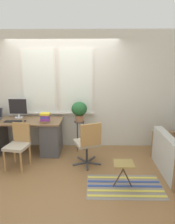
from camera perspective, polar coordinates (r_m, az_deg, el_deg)
name	(u,v)px	position (r m, az deg, el deg)	size (l,w,h in m)	color
ground_plane	(60,159)	(4.39, -7.79, -13.27)	(14.00, 14.00, 0.00)	olive
wall_back_with_window	(63,91)	(4.72, -6.97, 6.08)	(9.00, 0.12, 2.70)	silver
desk	(22,135)	(4.75, -18.13, -6.35)	(1.80, 0.70, 0.76)	brown
monitor	(18,108)	(4.79, -19.21, 1.13)	(0.42, 0.19, 0.45)	silver
keyboard	(13,121)	(4.56, -20.50, -2.53)	(0.36, 0.13, 0.02)	black
mouse	(25,121)	(4.50, -17.40, -2.39)	(0.04, 0.07, 0.03)	black
book_stack	(45,118)	(4.29, -12.00, -1.56)	(0.22, 0.17, 0.21)	olive
desk_chair_wooden	(18,144)	(4.13, -19.18, -8.61)	(0.46, 0.47, 0.85)	#B2844C
office_chair_swivel	(88,142)	(3.94, 0.15, -8.67)	(0.58, 0.58, 0.91)	#47474C
plant_stand	(79,126)	(4.54, -2.31, -3.99)	(0.23, 0.23, 0.71)	#333338
potted_plant	(79,110)	(4.44, -2.36, 0.60)	(0.35, 0.35, 0.45)	#9E6B4C
floor_rug_striped	(125,186)	(3.59, 10.54, -20.13)	(1.26, 0.69, 0.01)	gray
folding_stool	(123,166)	(3.38, 10.23, -14.96)	(0.33, 0.27, 0.44)	olive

